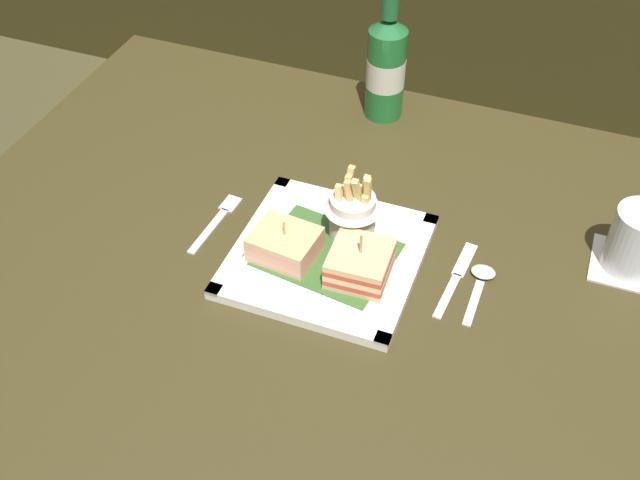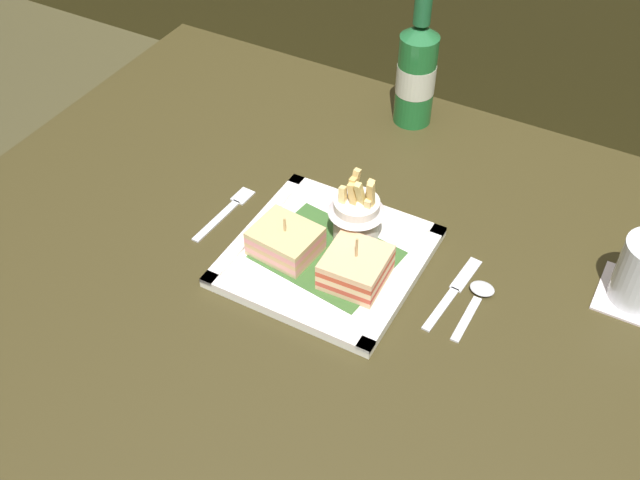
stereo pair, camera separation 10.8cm
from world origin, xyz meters
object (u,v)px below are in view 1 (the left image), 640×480
Objects in this scene: sandwich_half_left at (285,245)px; knife at (457,276)px; fries_cup at (353,209)px; dining_table at (313,329)px; fork at (217,220)px; spoon at (481,279)px; beer_bottle at (386,65)px; square_plate at (327,256)px; sandwich_half_right at (360,264)px; water_glass at (635,244)px.

sandwich_half_left is 0.25m from knife.
fries_cup is (0.08, 0.07, 0.03)m from sandwich_half_left.
knife is at bearing 11.30° from dining_table.
spoon is at bearing 2.56° from fork.
sandwich_half_left is 0.14m from fork.
knife is at bearing 2.30° from fork.
beer_bottle is 1.60× the size of knife.
beer_bottle is 2.17× the size of spoon.
square_plate is 2.70× the size of sandwich_half_left.
square_plate is 0.07m from sandwich_half_right.
knife is (0.22, -0.35, -0.10)m from beer_bottle.
dining_table is 0.47m from beer_bottle.
fries_cup reaches higher than spoon.
knife is at bearing 9.84° from square_plate.
fries_cup is at bearing -80.73° from beer_bottle.
water_glass reaches higher than spoon.
water_glass is at bearing 19.02° from square_plate.
sandwich_half_left is (-0.06, -0.02, 0.02)m from square_plate.
knife is 1.36× the size of spoon.
beer_bottle is 0.42m from knife.
sandwich_half_left reaches higher than spoon.
dining_table is at bearing -87.78° from beer_bottle.
fork is at bearing -168.26° from water_glass.
square_plate is at bearing 21.39° from sandwich_half_left.
knife is (0.13, 0.05, -0.03)m from sandwich_half_right.
beer_bottle is (0.02, 0.40, 0.07)m from sandwich_half_left.
square_plate is at bearing 158.61° from sandwich_half_right.
spoon is (0.27, 0.06, -0.03)m from sandwich_half_left.
water_glass is (0.43, 0.15, 0.20)m from dining_table.
sandwich_half_left is 1.09× the size of sandwich_half_right.
dining_table is 0.19m from sandwich_half_left.
fries_cup is (0.04, 0.06, 0.22)m from dining_table.
sandwich_half_left is at bearing -160.20° from dining_table.
sandwich_half_right is at bearing -21.39° from square_plate.
fries_cup is at bearing 173.18° from knife.
spoon reaches higher than fork.
sandwich_half_right is 0.14m from knife.
sandwich_half_right is 0.56× the size of knife.
square_plate is at bearing -110.54° from fries_cup.
square_plate is at bearing -170.84° from spoon.
beer_bottle is (-0.09, 0.40, 0.07)m from sandwich_half_right.
square_plate is at bearing -170.16° from knife.
dining_table is 4.53× the size of beer_bottle.
spoon reaches higher than dining_table.
water_glass is (0.39, 0.09, -0.02)m from fries_cup.
fries_cup is 0.22m from fork.
fries_cup reaches higher than sandwich_half_right.
knife is (0.24, 0.05, -0.03)m from sandwich_half_left.
sandwich_half_right reaches higher than dining_table.
sandwich_half_left is 0.61× the size of knife.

